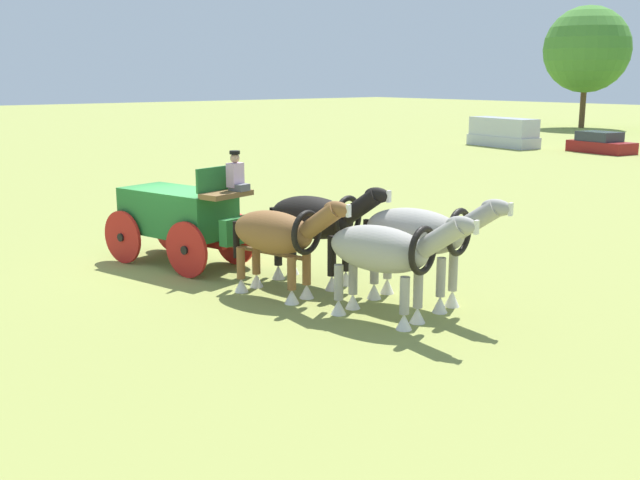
{
  "coord_description": "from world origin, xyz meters",
  "views": [
    {
      "loc": [
        16.12,
        -8.57,
        4.49
      ],
      "look_at": [
        4.35,
        0.93,
        1.2
      ],
      "focal_mm": 42.2,
      "sensor_mm": 36.0,
      "label": 1
    }
  ],
  "objects_px": {
    "draft_horse_rear_off": "(278,235)",
    "parked_vehicle_b": "(601,144)",
    "draft_horse_lead_near": "(420,235)",
    "parked_vehicle_a": "(503,133)",
    "show_wagon": "(182,215)",
    "draft_horse_lead_off": "(385,253)",
    "draft_horse_rear_near": "(317,221)"
  },
  "relations": [
    {
      "from": "parked_vehicle_b",
      "to": "parked_vehicle_a",
      "type": "bearing_deg",
      "value": -168.32
    },
    {
      "from": "parked_vehicle_a",
      "to": "parked_vehicle_b",
      "type": "relative_size",
      "value": 1.29
    },
    {
      "from": "parked_vehicle_b",
      "to": "draft_horse_lead_off",
      "type": "bearing_deg",
      "value": -65.13
    },
    {
      "from": "show_wagon",
      "to": "draft_horse_lead_off",
      "type": "xyz_separation_m",
      "value": [
        6.21,
        0.83,
        0.07
      ]
    },
    {
      "from": "show_wagon",
      "to": "draft_horse_rear_off",
      "type": "relative_size",
      "value": 1.95
    },
    {
      "from": "draft_horse_rear_off",
      "to": "parked_vehicle_a",
      "type": "distance_m",
      "value": 36.78
    },
    {
      "from": "draft_horse_rear_near",
      "to": "draft_horse_lead_near",
      "type": "relative_size",
      "value": 0.99
    },
    {
      "from": "show_wagon",
      "to": "parked_vehicle_b",
      "type": "relative_size",
      "value": 1.42
    },
    {
      "from": "show_wagon",
      "to": "parked_vehicle_a",
      "type": "height_order",
      "value": "show_wagon"
    },
    {
      "from": "draft_horse_rear_near",
      "to": "show_wagon",
      "type": "bearing_deg",
      "value": -156.27
    },
    {
      "from": "parked_vehicle_a",
      "to": "parked_vehicle_b",
      "type": "bearing_deg",
      "value": 11.68
    },
    {
      "from": "draft_horse_rear_off",
      "to": "parked_vehicle_b",
      "type": "relative_size",
      "value": 0.73
    },
    {
      "from": "draft_horse_rear_near",
      "to": "parked_vehicle_b",
      "type": "relative_size",
      "value": 0.77
    },
    {
      "from": "draft_horse_rear_off",
      "to": "parked_vehicle_b",
      "type": "xyz_separation_m",
      "value": [
        -12.46,
        32.95,
        -0.76
      ]
    },
    {
      "from": "show_wagon",
      "to": "draft_horse_rear_off",
      "type": "xyz_separation_m",
      "value": [
        3.68,
        0.22,
        0.06
      ]
    },
    {
      "from": "draft_horse_rear_near",
      "to": "parked_vehicle_b",
      "type": "height_order",
      "value": "draft_horse_rear_near"
    },
    {
      "from": "draft_horse_lead_near",
      "to": "parked_vehicle_a",
      "type": "bearing_deg",
      "value": 125.11
    },
    {
      "from": "draft_horse_rear_off",
      "to": "draft_horse_lead_off",
      "type": "xyz_separation_m",
      "value": [
        2.53,
        0.61,
        0.01
      ]
    },
    {
      "from": "draft_horse_lead_near",
      "to": "draft_horse_lead_off",
      "type": "distance_m",
      "value": 1.31
    },
    {
      "from": "show_wagon",
      "to": "parked_vehicle_a",
      "type": "distance_m",
      "value": 35.24
    },
    {
      "from": "draft_horse_rear_near",
      "to": "draft_horse_lead_near",
      "type": "bearing_deg",
      "value": 13.62
    },
    {
      "from": "draft_horse_rear_off",
      "to": "draft_horse_rear_near",
      "type": "bearing_deg",
      "value": 104.14
    },
    {
      "from": "draft_horse_lead_off",
      "to": "parked_vehicle_a",
      "type": "xyz_separation_m",
      "value": [
        -21.25,
        31.04,
        -0.4
      ]
    },
    {
      "from": "draft_horse_lead_near",
      "to": "parked_vehicle_a",
      "type": "height_order",
      "value": "draft_horse_lead_near"
    },
    {
      "from": "draft_horse_lead_near",
      "to": "draft_horse_lead_off",
      "type": "height_order",
      "value": "draft_horse_lead_near"
    },
    {
      "from": "parked_vehicle_a",
      "to": "show_wagon",
      "type": "bearing_deg",
      "value": -64.74
    },
    {
      "from": "draft_horse_rear_off",
      "to": "draft_horse_lead_off",
      "type": "bearing_deg",
      "value": 13.62
    },
    {
      "from": "draft_horse_rear_near",
      "to": "draft_horse_lead_near",
      "type": "height_order",
      "value": "draft_horse_lead_near"
    },
    {
      "from": "parked_vehicle_a",
      "to": "draft_horse_lead_near",
      "type": "bearing_deg",
      "value": -54.89
    },
    {
      "from": "draft_horse_rear_near",
      "to": "parked_vehicle_a",
      "type": "bearing_deg",
      "value": 121.2
    },
    {
      "from": "parked_vehicle_a",
      "to": "parked_vehicle_b",
      "type": "distance_m",
      "value": 6.4
    },
    {
      "from": "draft_horse_lead_near",
      "to": "parked_vehicle_a",
      "type": "xyz_separation_m",
      "value": [
        -20.93,
        29.78,
        -0.52
      ]
    }
  ]
}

